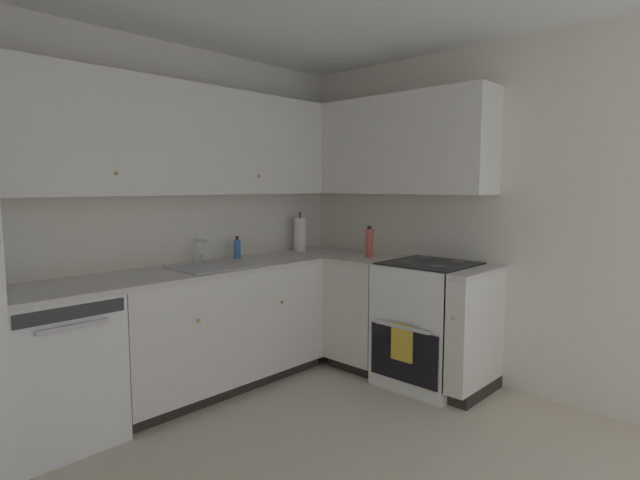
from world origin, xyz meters
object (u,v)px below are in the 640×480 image
object	(u,v)px
oven_range	(429,323)
oil_bottle	(369,243)
dishwasher	(54,369)
soap_bottle	(237,249)
paper_towel_roll	(300,234)

from	to	relation	value
oven_range	oil_bottle	xyz separation A→B (m)	(-0.02, 0.54, 0.55)
dishwasher	soap_bottle	xyz separation A→B (m)	(1.44, 0.18, 0.54)
dishwasher	paper_towel_roll	world-z (taller)	paper_towel_roll
dishwasher	soap_bottle	distance (m)	1.54
oil_bottle	soap_bottle	bearing A→B (deg)	137.56
dishwasher	oven_range	bearing A→B (deg)	-25.66
oven_range	paper_towel_roll	size ratio (longest dim) A/B	2.97
dishwasher	oil_bottle	world-z (taller)	oil_bottle
oven_range	paper_towel_roll	bearing A→B (deg)	95.58
oven_range	soap_bottle	xyz separation A→B (m)	(-0.79, 1.25, 0.51)
soap_bottle	oil_bottle	xyz separation A→B (m)	(0.77, -0.70, 0.04)
paper_towel_roll	oil_bottle	size ratio (longest dim) A/B	1.40
oven_range	oil_bottle	distance (m)	0.78
oven_range	soap_bottle	size ratio (longest dim) A/B	5.92
soap_bottle	paper_towel_roll	bearing A→B (deg)	-1.71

